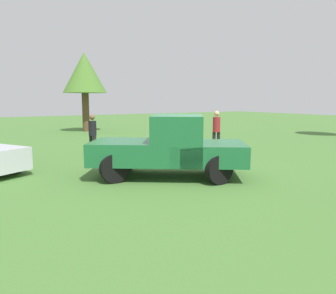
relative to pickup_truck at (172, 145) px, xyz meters
The scene contains 5 objects.
ground_plane 1.09m from the pickup_truck, ahead, with size 80.00×80.00×0.00m, color #477533.
pickup_truck is the anchor object (origin of this frame).
person_bystander 5.34m from the pickup_truck, 36.48° to the left, with size 0.43×0.43×1.79m.
person_visitor 5.27m from the pickup_truck, 96.46° to the left, with size 0.44×0.44×1.66m.
tree_back_right 16.09m from the pickup_truck, 80.91° to the left, with size 3.06×3.06×5.54m.
Camera 1 is at (-5.79, -8.44, 2.29)m, focal length 36.45 mm.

